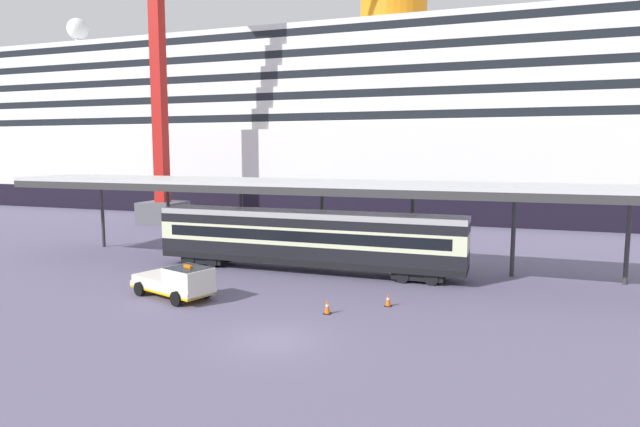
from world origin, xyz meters
TOP-DOWN VIEW (x-y plane):
  - ground_plane at (0.00, 0.00)m, footprint 400.00×400.00m
  - cruise_ship at (-16.44, 53.37)m, footprint 152.33×28.07m
  - platform_canopy at (-3.28, 13.43)m, footprint 46.14×6.03m
  - train_carriage at (-3.28, 12.98)m, footprint 21.21×2.81m
  - service_truck at (-7.68, 4.29)m, footprint 5.57×3.58m
  - traffic_cone_near at (3.69, 6.67)m, footprint 0.36×0.36m
  - traffic_cone_mid at (1.07, 4.34)m, footprint 0.36×0.36m
  - dockside_crane at (-26.87, 30.75)m, footprint 14.62×4.40m

SIDE VIEW (x-z plane):
  - ground_plane at x=0.00m, z-range 0.00..0.00m
  - traffic_cone_near at x=3.69m, z-range -0.01..0.68m
  - traffic_cone_mid at x=1.07m, z-range -0.01..0.75m
  - service_truck at x=-7.68m, z-range -0.02..2.00m
  - train_carriage at x=-3.28m, z-range 0.25..4.36m
  - platform_canopy at x=-3.28m, z-range 2.80..8.95m
  - cruise_ship at x=-16.44m, z-range -6.18..28.04m
  - dockside_crane at x=-26.87m, z-range -9.81..43.25m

